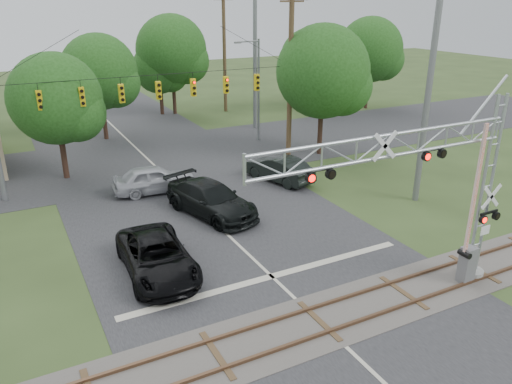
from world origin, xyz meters
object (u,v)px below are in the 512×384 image
crossing_gantry (429,184)px  streetlight (257,85)px  traffic_signal_span (172,87)px  pickup_black (157,257)px  car_dark (211,199)px  sedan_silver (154,179)px

crossing_gantry → streetlight: streetlight is taller
crossing_gantry → traffic_signal_span: size_ratio=0.57×
pickup_black → car_dark: size_ratio=0.95×
pickup_black → sedan_silver: bearing=76.8°
crossing_gantry → pickup_black: bearing=142.6°
crossing_gantry → traffic_signal_span: bearing=100.2°
crossing_gantry → pickup_black: size_ratio=1.95×
traffic_signal_span → streetlight: traffic_signal_span is taller
car_dark → streetlight: (9.13, 12.21, 3.61)m
pickup_black → traffic_signal_span: bearing=70.3°
car_dark → sedan_silver: (-1.72, 4.65, -0.04)m
crossing_gantry → traffic_signal_span: 18.69m
pickup_black → streetlight: size_ratio=0.71×
sedan_silver → streetlight: bearing=-51.0°
traffic_signal_span → sedan_silver: (-2.31, -2.67, -4.89)m
crossing_gantry → streetlight: bearing=77.3°
car_dark → sedan_silver: size_ratio=1.23×
sedan_silver → crossing_gantry: bearing=-156.2°
pickup_black → sedan_silver: 9.72m
streetlight → pickup_black: bearing=-128.7°
pickup_black → car_dark: 6.43m
pickup_black → streetlight: 21.97m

